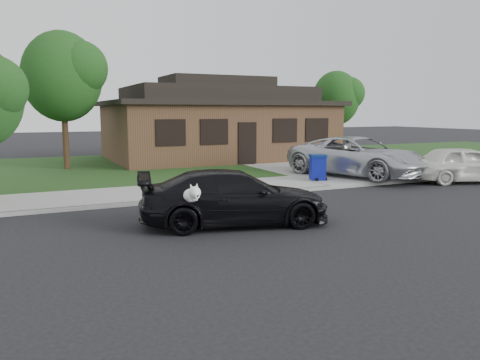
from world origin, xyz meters
name	(u,v)px	position (x,y,z in m)	size (l,w,h in m)	color
ground	(292,219)	(0.00, 0.00, 0.00)	(120.00, 120.00, 0.00)	black
sidewalk	(220,189)	(0.00, 5.00, 0.06)	(60.00, 3.00, 0.12)	gray
curb	(237,195)	(0.00, 3.50, 0.06)	(60.00, 0.12, 0.12)	gray
lawn	(160,165)	(0.00, 13.00, 0.07)	(60.00, 13.00, 0.13)	#193814
driveway	(291,166)	(6.00, 10.00, 0.07)	(4.50, 13.00, 0.14)	gray
sedan	(234,197)	(-1.65, 0.07, 0.69)	(5.03, 2.94, 1.37)	black
minivan	(357,156)	(6.31, 5.19, 0.96)	(2.71, 5.87, 1.63)	silver
white_compact	(464,164)	(9.52, 2.59, 0.73)	(1.73, 4.29, 1.46)	silver
recycling_bin	(318,167)	(4.13, 4.90, 0.64)	(0.80, 0.80, 1.02)	navy
house	(217,123)	(4.00, 15.00, 2.13)	(12.60, 8.60, 4.65)	#422B1C
tree_0	(66,75)	(-4.34, 12.88, 4.48)	(3.78, 3.60, 6.34)	#332114
tree_1	(339,97)	(12.14, 14.40, 3.71)	(3.15, 3.00, 5.25)	#332114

